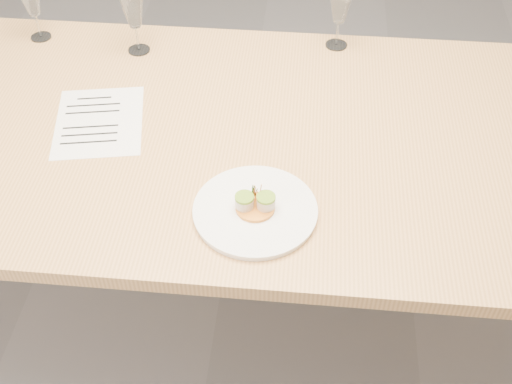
# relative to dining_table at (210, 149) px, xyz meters

# --- Properties ---
(ground) EXTENTS (7.00, 7.00, 0.00)m
(ground) POSITION_rel_dining_table_xyz_m (0.00, 0.00, -0.68)
(ground) COLOR slate
(ground) RESTS_ON ground
(dining_table) EXTENTS (2.40, 1.00, 0.75)m
(dining_table) POSITION_rel_dining_table_xyz_m (0.00, 0.00, 0.00)
(dining_table) COLOR tan
(dining_table) RESTS_ON ground
(dinner_plate) EXTENTS (0.29, 0.29, 0.07)m
(dinner_plate) POSITION_rel_dining_table_xyz_m (0.15, -0.29, 0.08)
(dinner_plate) COLOR white
(dinner_plate) RESTS_ON dining_table
(recipe_sheet) EXTENTS (0.28, 0.33, 0.00)m
(recipe_sheet) POSITION_rel_dining_table_xyz_m (-0.30, 0.01, 0.07)
(recipe_sheet) COLOR white
(recipe_sheet) RESTS_ON dining_table
(wine_glass_1) EXTENTS (0.07, 0.07, 0.18)m
(wine_glass_1) POSITION_rel_dining_table_xyz_m (-0.59, 0.40, 0.19)
(wine_glass_1) COLOR white
(wine_glass_1) RESTS_ON dining_table
(wine_glass_2) EXTENTS (0.08, 0.08, 0.19)m
(wine_glass_2) POSITION_rel_dining_table_xyz_m (-0.27, 0.35, 0.20)
(wine_glass_2) COLOR white
(wine_glass_2) RESTS_ON dining_table
(wine_glass_3) EXTENTS (0.08, 0.08, 0.19)m
(wine_glass_3) POSITION_rel_dining_table_xyz_m (0.33, 0.44, 0.20)
(wine_glass_3) COLOR white
(wine_glass_3) RESTS_ON dining_table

